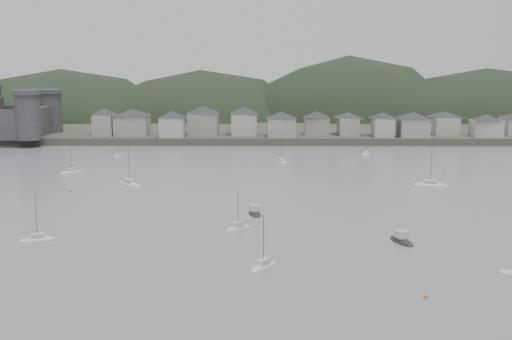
{
  "coord_description": "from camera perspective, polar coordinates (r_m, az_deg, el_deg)",
  "views": [
    {
      "loc": [
        1.15,
        -90.61,
        33.85
      ],
      "look_at": [
        0.0,
        75.0,
        6.0
      ],
      "focal_mm": 45.15,
      "sensor_mm": 36.0,
      "label": 1
    }
  ],
  "objects": [
    {
      "name": "ground",
      "position": [
        96.73,
        -0.31,
        -10.94
      ],
      "size": [
        900.0,
        900.0,
        0.0
      ],
      "primitive_type": "plane",
      "color": "slate",
      "rests_on": "ground"
    },
    {
      "name": "far_shore_land",
      "position": [
        386.97,
        0.23,
        4.75
      ],
      "size": [
        900.0,
        250.0,
        3.0
      ],
      "primitive_type": "cube",
      "color": "#383D2D",
      "rests_on": "ground"
    },
    {
      "name": "forested_ridge",
      "position": [
        362.85,
        0.98,
        2.4
      ],
      "size": [
        851.55,
        103.94,
        102.57
      ],
      "color": "black",
      "rests_on": "ground"
    },
    {
      "name": "waterfront_town",
      "position": [
        279.51,
        10.61,
        4.21
      ],
      "size": [
        451.48,
        28.46,
        12.92
      ],
      "color": "gray",
      "rests_on": "far_shore_land"
    },
    {
      "name": "moored_fleet",
      "position": [
        160.62,
        -3.14,
        -2.57
      ],
      "size": [
        210.09,
        150.81,
        13.28
      ],
      "color": "silver",
      "rests_on": "ground"
    },
    {
      "name": "motor_launch_near",
      "position": [
        126.29,
        12.76,
        -6.11
      ],
      "size": [
        4.8,
        8.06,
        3.82
      ],
      "rotation": [
        0.0,
        0.0,
        0.29
      ],
      "color": "black",
      "rests_on": "ground"
    },
    {
      "name": "motor_launch_far",
      "position": [
        145.2,
        -0.11,
        -3.81
      ],
      "size": [
        3.71,
        7.36,
        3.69
      ],
      "rotation": [
        0.0,
        0.0,
        3.32
      ],
      "color": "black",
      "rests_on": "ground"
    },
    {
      "name": "mooring_buoys",
      "position": [
        159.99,
        -7.74,
        -2.7
      ],
      "size": [
        134.52,
        128.76,
        0.7
      ],
      "color": "#B55B3C",
      "rests_on": "ground"
    }
  ]
}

